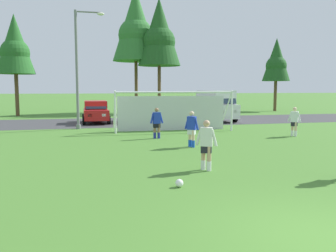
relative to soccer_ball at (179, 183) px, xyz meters
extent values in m
plane|color=#477A2D|center=(1.61, 11.27, -0.11)|extent=(400.00, 400.00, 0.00)
cube|color=#3D3D3F|center=(1.61, 19.47, -0.11)|extent=(52.00, 8.40, 0.01)
sphere|color=white|center=(0.00, 0.00, 0.00)|extent=(0.22, 0.22, 0.22)
sphere|color=black|center=(0.00, 0.00, 0.00)|extent=(0.08, 0.08, 0.08)
sphere|color=red|center=(0.06, 0.00, 0.00)|extent=(0.07, 0.07, 0.07)
cylinder|color=white|center=(6.70, 11.82, 1.11)|extent=(0.12, 0.12, 2.44)
cylinder|color=white|center=(-0.62, 12.02, 1.11)|extent=(0.12, 0.12, 2.44)
cylinder|color=white|center=(3.04, 11.92, 2.33)|extent=(7.32, 0.32, 0.12)
cylinder|color=white|center=(6.72, 12.72, 1.23)|extent=(0.14, 1.95, 2.46)
cylinder|color=white|center=(-0.59, 12.92, 1.23)|extent=(0.14, 1.95, 2.46)
cube|color=silver|center=(3.07, 12.92, 0.99)|extent=(6.95, 0.23, 2.20)
cylinder|color=tan|center=(1.44, 1.62, 0.29)|extent=(0.14, 0.14, 0.80)
cylinder|color=tan|center=(1.31, 1.81, 0.29)|extent=(0.14, 0.14, 0.80)
cylinder|color=white|center=(1.44, 1.62, 0.05)|extent=(0.15, 0.15, 0.32)
cylinder|color=white|center=(1.31, 1.81, 0.05)|extent=(0.15, 0.15, 0.32)
cube|color=black|center=(1.37, 1.72, 0.61)|extent=(0.40, 0.34, 0.28)
cube|color=silver|center=(1.37, 1.72, 0.99)|extent=(0.45, 0.38, 0.60)
sphere|color=tan|center=(1.37, 1.72, 1.42)|extent=(0.22, 0.22, 0.22)
cylinder|color=silver|center=(1.58, 1.57, 0.97)|extent=(0.25, 0.18, 0.55)
cylinder|color=silver|center=(1.17, 1.86, 0.97)|extent=(0.25, 0.18, 0.55)
cylinder|color=#936B4C|center=(1.45, 9.41, 0.29)|extent=(0.14, 0.14, 0.80)
cylinder|color=#936B4C|center=(1.24, 9.46, 0.29)|extent=(0.14, 0.14, 0.80)
cylinder|color=#232D99|center=(1.45, 9.41, 0.05)|extent=(0.15, 0.15, 0.32)
cylinder|color=#232D99|center=(1.24, 9.46, 0.05)|extent=(0.15, 0.15, 0.32)
cube|color=black|center=(1.34, 9.44, 0.61)|extent=(0.38, 0.28, 0.28)
cube|color=#1E38B7|center=(1.34, 9.44, 0.99)|extent=(0.42, 0.31, 0.60)
sphere|color=#936B4C|center=(1.34, 9.44, 1.42)|extent=(0.22, 0.22, 0.22)
cylinder|color=#1E38B7|center=(1.60, 9.44, 0.97)|extent=(0.24, 0.13, 0.55)
cylinder|color=#1E38B7|center=(1.09, 9.43, 0.97)|extent=(0.24, 0.13, 0.55)
cylinder|color=beige|center=(2.35, 6.17, 0.29)|extent=(0.14, 0.14, 0.80)
cylinder|color=beige|center=(2.26, 6.37, 0.29)|extent=(0.14, 0.14, 0.80)
cylinder|color=blue|center=(2.35, 6.17, 0.05)|extent=(0.15, 0.15, 0.32)
cylinder|color=blue|center=(2.26, 6.37, 0.05)|extent=(0.15, 0.15, 0.32)
cube|color=silver|center=(2.30, 6.27, 0.61)|extent=(0.40, 0.39, 0.28)
cube|color=#1E38B7|center=(2.30, 6.27, 0.99)|extent=(0.45, 0.43, 0.60)
sphere|color=beige|center=(2.30, 6.27, 1.42)|extent=(0.22, 0.22, 0.22)
cylinder|color=#1E38B7|center=(2.47, 6.08, 0.97)|extent=(0.23, 0.22, 0.55)
cylinder|color=#1E38B7|center=(2.14, 6.46, 0.97)|extent=(0.23, 0.22, 0.55)
cylinder|color=beige|center=(9.03, 8.36, 0.29)|extent=(0.14, 0.14, 0.80)
cylinder|color=beige|center=(8.96, 8.59, 0.29)|extent=(0.14, 0.14, 0.80)
cylinder|color=white|center=(9.03, 8.36, 0.05)|extent=(0.15, 0.15, 0.32)
cylinder|color=white|center=(8.96, 8.59, 0.05)|extent=(0.15, 0.15, 0.32)
cube|color=black|center=(9.00, 8.47, 0.61)|extent=(0.40, 0.39, 0.28)
cube|color=white|center=(9.00, 8.47, 0.99)|extent=(0.44, 0.43, 0.60)
sphere|color=beige|center=(9.00, 8.47, 1.42)|extent=(0.22, 0.22, 0.22)
cylinder|color=white|center=(9.16, 8.28, 0.97)|extent=(0.23, 0.22, 0.55)
cylinder|color=white|center=(8.84, 8.67, 0.97)|extent=(0.23, 0.22, 0.55)
cube|color=red|center=(-1.51, 19.08, 0.59)|extent=(1.83, 4.21, 0.76)
cube|color=red|center=(-1.51, 19.23, 1.29)|extent=(1.67, 2.11, 0.64)
cube|color=#28384C|center=(-1.51, 18.26, 1.27)|extent=(1.53, 0.33, 0.55)
cube|color=#28384C|center=(-0.68, 19.23, 1.29)|extent=(0.05, 1.79, 0.45)
cube|color=white|center=(-1.00, 17.02, 0.64)|extent=(0.28, 0.08, 0.20)
cube|color=white|center=(-1.99, 17.01, 0.64)|extent=(0.28, 0.08, 0.20)
cube|color=#B21414|center=(-1.03, 21.14, 0.64)|extent=(0.28, 0.08, 0.20)
cube|color=#B21414|center=(-2.02, 21.13, 0.64)|extent=(0.28, 0.08, 0.20)
cylinder|color=black|center=(-0.60, 17.78, 0.21)|extent=(0.25, 0.64, 0.64)
cylinder|color=black|center=(-2.40, 17.77, 0.21)|extent=(0.25, 0.64, 0.64)
cylinder|color=black|center=(-0.62, 20.39, 0.21)|extent=(0.25, 0.64, 0.64)
cylinder|color=black|center=(-2.42, 20.37, 0.21)|extent=(0.25, 0.64, 0.64)
cube|color=maroon|center=(1.85, 18.92, 0.59)|extent=(1.94, 4.26, 0.76)
cube|color=maroon|center=(1.84, 19.07, 1.29)|extent=(1.72, 2.15, 0.64)
cube|color=#28384C|center=(1.88, 18.10, 1.27)|extent=(1.54, 0.36, 0.55)
cube|color=#28384C|center=(2.68, 19.10, 1.29)|extent=(0.10, 1.79, 0.45)
cube|color=white|center=(2.41, 16.88, 0.64)|extent=(0.28, 0.09, 0.20)
cube|color=white|center=(1.42, 16.85, 0.64)|extent=(0.28, 0.09, 0.20)
cube|color=#B21414|center=(2.28, 21.00, 0.64)|extent=(0.28, 0.09, 0.20)
cube|color=#B21414|center=(1.29, 20.96, 0.64)|extent=(0.28, 0.09, 0.20)
cylinder|color=black|center=(2.79, 17.65, 0.21)|extent=(0.26, 0.65, 0.64)
cylinder|color=black|center=(0.99, 17.59, 0.21)|extent=(0.26, 0.65, 0.64)
cylinder|color=black|center=(2.71, 20.25, 0.21)|extent=(0.26, 0.65, 0.64)
cylinder|color=black|center=(0.91, 20.19, 0.21)|extent=(0.26, 0.65, 0.64)
cube|color=#B2B2BC|center=(5.34, 18.79, 0.59)|extent=(2.07, 4.31, 0.76)
cube|color=#B2B2BC|center=(5.35, 18.94, 1.29)|extent=(1.79, 2.20, 0.64)
cube|color=#28384C|center=(5.29, 17.97, 1.27)|extent=(1.55, 0.42, 0.55)
cube|color=#28384C|center=(6.19, 18.88, 1.29)|extent=(0.16, 1.78, 0.45)
cube|color=white|center=(5.70, 16.70, 0.64)|extent=(0.28, 0.10, 0.20)
cube|color=white|center=(4.71, 16.77, 0.64)|extent=(0.28, 0.10, 0.20)
cube|color=#B21414|center=(5.97, 20.81, 0.64)|extent=(0.28, 0.10, 0.20)
cube|color=#B21414|center=(4.98, 20.88, 0.64)|extent=(0.28, 0.10, 0.20)
cylinder|color=black|center=(6.15, 17.43, 0.21)|extent=(0.28, 0.65, 0.64)
cylinder|color=black|center=(4.36, 17.55, 0.21)|extent=(0.28, 0.65, 0.64)
cylinder|color=black|center=(6.32, 20.03, 0.21)|extent=(0.28, 0.65, 0.64)
cylinder|color=black|center=(4.53, 20.15, 0.21)|extent=(0.28, 0.65, 0.64)
cube|color=silver|center=(8.24, 18.49, 0.76)|extent=(2.20, 4.89, 1.10)
cube|color=silver|center=(8.23, 18.69, 1.86)|extent=(2.01, 4.19, 1.10)
cube|color=#28384C|center=(8.33, 16.72, 1.84)|extent=(1.69, 0.55, 0.91)
cube|color=#28384C|center=(9.14, 18.73, 1.86)|extent=(0.22, 3.48, 0.77)
cube|color=white|center=(8.89, 16.16, 0.81)|extent=(0.28, 0.09, 0.20)
cube|color=white|center=(7.82, 16.10, 0.81)|extent=(0.28, 0.09, 0.20)
cube|color=#B21414|center=(8.65, 20.87, 0.81)|extent=(0.28, 0.09, 0.20)
cube|color=#B21414|center=(7.58, 20.82, 0.81)|extent=(0.28, 0.09, 0.20)
cylinder|color=black|center=(9.29, 17.05, 0.21)|extent=(0.27, 0.65, 0.64)
cylinder|color=black|center=(7.33, 16.95, 0.21)|extent=(0.27, 0.65, 0.64)
cylinder|color=black|center=(9.14, 20.02, 0.21)|extent=(0.27, 0.65, 0.64)
cylinder|color=black|center=(7.18, 19.92, 0.21)|extent=(0.27, 0.65, 0.64)
cylinder|color=brown|center=(-8.75, 28.39, 1.95)|extent=(0.36, 0.36, 4.11)
cone|color=#236023|center=(-8.75, 28.39, 6.88)|extent=(3.70, 3.70, 5.76)
sphere|color=#236023|center=(-8.75, 28.39, 6.02)|extent=(2.78, 2.78, 2.78)
cylinder|color=brown|center=(3.51, 31.29, 2.79)|extent=(0.36, 0.36, 5.79)
cone|color=#2D702D|center=(3.51, 31.29, 9.74)|extent=(5.21, 5.21, 8.11)
sphere|color=#2D702D|center=(3.51, 31.29, 8.52)|extent=(3.91, 3.91, 3.91)
cylinder|color=brown|center=(5.77, 29.26, 2.48)|extent=(0.36, 0.36, 5.18)
cone|color=#1E511E|center=(5.77, 29.26, 8.70)|extent=(4.66, 4.66, 7.26)
sphere|color=#1E511E|center=(5.77, 29.26, 7.61)|extent=(3.50, 3.50, 3.50)
cylinder|color=brown|center=(20.07, 29.41, 1.69)|extent=(0.36, 0.36, 3.61)
cone|color=#1E511E|center=(20.07, 29.41, 6.02)|extent=(3.25, 3.25, 5.05)
sphere|color=#1E511E|center=(20.07, 29.41, 5.27)|extent=(2.44, 2.44, 2.44)
cylinder|color=slate|center=(-2.79, 15.11, 3.74)|extent=(0.18, 0.18, 7.71)
cylinder|color=slate|center=(-2.79, 15.11, 0.04)|extent=(0.32, 0.32, 0.30)
cylinder|color=slate|center=(-1.99, 15.11, 7.50)|extent=(1.60, 0.10, 0.10)
ellipsoid|color=white|center=(-1.19, 15.11, 7.42)|extent=(0.48, 0.28, 0.20)
camera|label=1|loc=(-2.48, -8.96, 2.52)|focal=37.79mm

